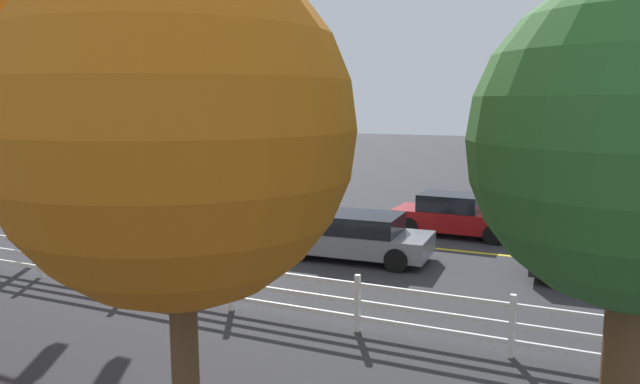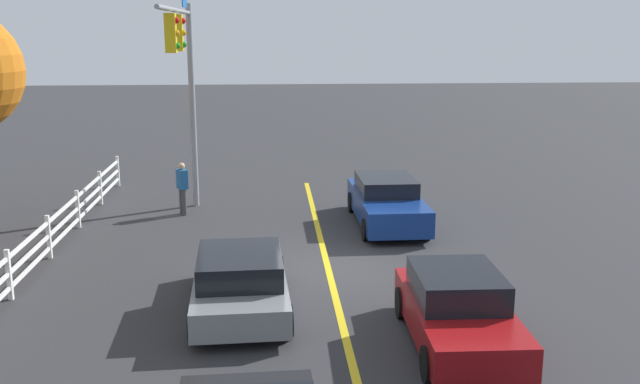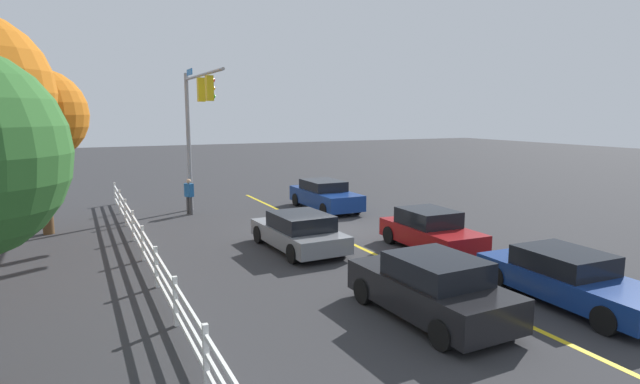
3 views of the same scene
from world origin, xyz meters
TOP-DOWN VIEW (x-y plane):
  - ground_plane at (0.00, 0.00)m, footprint 120.00×120.00m
  - lane_center_stripe at (-4.00, 0.00)m, footprint 28.00×0.16m
  - signal_assembly at (4.79, 3.89)m, footprint 6.75×0.37m
  - car_0 at (-2.51, 2.07)m, footprint 4.42×2.14m
  - car_1 at (-4.48, -2.06)m, footprint 4.07×1.91m
  - car_2 at (-10.12, -2.01)m, footprint 4.83×2.01m
  - car_3 at (-9.41, 1.71)m, footprint 4.37×2.10m
  - car_4 at (3.97, -2.12)m, footprint 4.78×1.96m
  - pedestrian at (5.57, 4.20)m, footprint 0.47×0.41m
  - white_rail_fence at (-3.00, 7.14)m, footprint 26.10×0.10m
  - tree_2 at (3.99, 10.05)m, footprint 3.55×3.55m

SIDE VIEW (x-z plane):
  - ground_plane at x=0.00m, z-range 0.00..0.00m
  - lane_center_stripe at x=-4.00m, z-range 0.00..0.01m
  - white_rail_fence at x=-3.00m, z-range 0.03..1.18m
  - car_2 at x=-10.12m, z-range -0.02..1.29m
  - car_0 at x=-2.51m, z-range -0.01..1.30m
  - car_1 at x=-4.48m, z-range -0.02..1.38m
  - car_4 at x=3.97m, z-range -0.01..1.42m
  - car_3 at x=-9.41m, z-range -0.03..1.48m
  - pedestrian at x=5.57m, z-range 0.08..1.77m
  - tree_2 at x=3.99m, z-range 1.41..7.84m
  - signal_assembly at x=4.79m, z-range 1.36..8.09m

